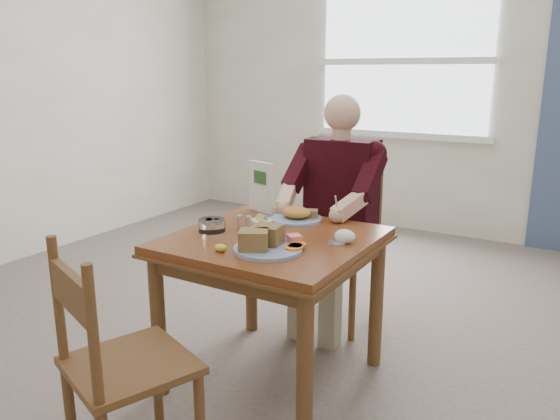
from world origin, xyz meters
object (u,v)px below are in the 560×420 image
Objects in this scene: table at (273,258)px; chair_far at (341,246)px; far_plate at (297,215)px; near_plate at (266,242)px; chair_near at (118,366)px; diner at (336,195)px.

table is 0.81m from chair_far.
chair_far is at bearing 85.79° from far_plate.
chair_far reaches higher than far_plate.
near_plate is at bearing -85.07° from chair_far.
chair_far is 1.69m from chair_near.
diner reaches higher than far_plate.
table is 0.34m from far_plate.
chair_near reaches higher than near_plate.
diner is (0.11, 1.60, 0.33)m from chair_near.
chair_near is at bearing -93.80° from diner.
chair_near is 2.69× the size of far_plate.
table is 0.97× the size of chair_far.
near_plate is at bearing 74.67° from chair_near.
near_plate is at bearing -76.40° from far_plate.
chair_far and chair_near have the same top height.
chair_far is 0.34m from diner.
chair_far is at bearing 90.00° from table.
far_plate is at bearing -94.21° from chair_far.
far_plate is at bearing -95.15° from diner.
far_plate reaches higher than table.
table is 0.97× the size of chair_near.
chair_far is 2.69× the size of far_plate.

